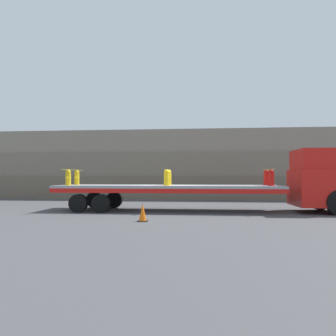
# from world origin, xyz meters

# --- Properties ---
(ground_plane) EXTENTS (120.00, 120.00, 0.00)m
(ground_plane) POSITION_xyz_m (0.00, 0.00, 0.00)
(ground_plane) COLOR #474749
(rock_cliff) EXTENTS (60.00, 3.30, 5.05)m
(rock_cliff) POSITION_xyz_m (0.00, 8.82, 2.52)
(rock_cliff) COLOR #665B4C
(rock_cliff) RESTS_ON ground_plane
(truck_cab) EXTENTS (2.31, 2.60, 2.90)m
(truck_cab) POSITION_xyz_m (7.08, 0.00, 1.43)
(truck_cab) COLOR red
(truck_cab) RESTS_ON ground_plane
(flatbed_trailer) EXTENTS (10.72, 2.61, 1.23)m
(flatbed_trailer) POSITION_xyz_m (-0.66, 0.00, 1.02)
(flatbed_trailer) COLOR gray
(flatbed_trailer) RESTS_ON ground_plane
(fire_hydrant_yellow_near_0) EXTENTS (0.31, 0.46, 0.75)m
(fire_hydrant_yellow_near_0) POSITION_xyz_m (-4.76, -0.55, 1.59)
(fire_hydrant_yellow_near_0) COLOR gold
(fire_hydrant_yellow_near_0) RESTS_ON flatbed_trailer
(fire_hydrant_yellow_far_0) EXTENTS (0.31, 0.46, 0.75)m
(fire_hydrant_yellow_far_0) POSITION_xyz_m (-4.76, 0.55, 1.59)
(fire_hydrant_yellow_far_0) COLOR gold
(fire_hydrant_yellow_far_0) RESTS_ON flatbed_trailer
(fire_hydrant_yellow_near_1) EXTENTS (0.31, 0.46, 0.75)m
(fire_hydrant_yellow_near_1) POSITION_xyz_m (0.00, -0.55, 1.59)
(fire_hydrant_yellow_near_1) COLOR gold
(fire_hydrant_yellow_near_1) RESTS_ON flatbed_trailer
(fire_hydrant_yellow_far_1) EXTENTS (0.31, 0.46, 0.75)m
(fire_hydrant_yellow_far_1) POSITION_xyz_m (0.00, 0.55, 1.59)
(fire_hydrant_yellow_far_1) COLOR gold
(fire_hydrant_yellow_far_1) RESTS_ON flatbed_trailer
(fire_hydrant_red_near_2) EXTENTS (0.31, 0.46, 0.75)m
(fire_hydrant_red_near_2) POSITION_xyz_m (4.76, -0.55, 1.59)
(fire_hydrant_red_near_2) COLOR red
(fire_hydrant_red_near_2) RESTS_ON flatbed_trailer
(fire_hydrant_red_far_2) EXTENTS (0.31, 0.46, 0.75)m
(fire_hydrant_red_far_2) POSITION_xyz_m (4.76, 0.55, 1.59)
(fire_hydrant_red_far_2) COLOR red
(fire_hydrant_red_far_2) RESTS_ON flatbed_trailer
(cargo_strap_rear) EXTENTS (0.05, 2.71, 0.01)m
(cargo_strap_rear) POSITION_xyz_m (-4.76, 0.00, 1.99)
(cargo_strap_rear) COLOR yellow
(cargo_strap_rear) RESTS_ON fire_hydrant_yellow_near_0
(cargo_strap_middle) EXTENTS (0.05, 2.71, 0.01)m
(cargo_strap_middle) POSITION_xyz_m (0.00, 0.00, 1.99)
(cargo_strap_middle) COLOR yellow
(cargo_strap_middle) RESTS_ON fire_hydrant_yellow_near_1
(cargo_strap_front) EXTENTS (0.05, 2.71, 0.01)m
(cargo_strap_front) POSITION_xyz_m (4.76, 0.00, 1.99)
(cargo_strap_front) COLOR yellow
(cargo_strap_front) RESTS_ON fire_hydrant_red_near_2
(traffic_cone) EXTENTS (0.37, 0.37, 0.67)m
(traffic_cone) POSITION_xyz_m (-0.56, -3.77, 0.33)
(traffic_cone) COLOR black
(traffic_cone) RESTS_ON ground_plane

